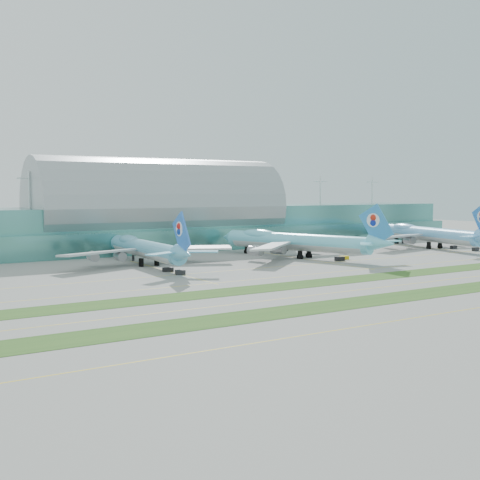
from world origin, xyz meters
TOP-DOWN VIEW (x-y plane):
  - ground at (0.00, 0.00)m, footprint 700.00×700.00m
  - terminal at (0.01, 128.79)m, footprint 340.00×69.10m
  - grass_strip_near at (0.00, -28.00)m, footprint 420.00×12.00m
  - grass_strip_far at (0.00, 2.00)m, footprint 420.00×12.00m
  - taxiline_a at (0.00, -48.00)m, footprint 420.00×0.35m
  - taxiline_b at (0.00, -14.00)m, footprint 420.00×0.35m
  - taxiline_c at (0.00, 18.00)m, footprint 420.00×0.35m
  - taxiline_d at (0.00, 40.00)m, footprint 420.00×0.35m
  - airliner_b at (-32.16, 70.50)m, footprint 67.05×76.08m
  - airliner_c at (30.57, 61.25)m, footprint 69.03×80.26m
  - airliner_d at (111.84, 62.06)m, footprint 71.58×82.20m
  - gse_c at (-32.59, 39.61)m, footprint 3.34×2.17m
  - gse_d at (-32.94, 48.50)m, footprint 3.89×2.08m
  - gse_e at (42.95, 44.81)m, footprint 3.91×2.72m
  - gse_f at (38.32, 42.28)m, footprint 4.02×2.64m
  - gse_g at (117.60, 39.36)m, footprint 4.10×2.22m
  - gse_h at (117.21, 51.24)m, footprint 3.45×1.96m

SIDE VIEW (x-z plane):
  - ground at x=0.00m, z-range 0.00..0.00m
  - taxiline_a at x=0.00m, z-range 0.00..0.01m
  - taxiline_b at x=0.00m, z-range 0.00..0.01m
  - taxiline_c at x=0.00m, z-range 0.00..0.01m
  - taxiline_d at x=0.00m, z-range 0.00..0.01m
  - grass_strip_near at x=0.00m, z-range 0.00..0.08m
  - grass_strip_far at x=0.00m, z-range 0.00..0.08m
  - gse_d at x=-32.94m, z-range 0.00..1.44m
  - gse_e at x=42.95m, z-range 0.00..1.45m
  - gse_c at x=-32.59m, z-range 0.00..1.58m
  - gse_h at x=117.21m, z-range 0.00..1.60m
  - gse_f at x=38.32m, z-range 0.00..1.67m
  - gse_g at x=117.60m, z-range 0.00..1.71m
  - airliner_b at x=-32.16m, z-range -4.01..16.94m
  - airliner_d at x=111.84m, z-range -4.35..18.38m
  - airliner_c at x=30.57m, z-range -4.37..18.43m
  - terminal at x=0.01m, z-range -3.77..32.23m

